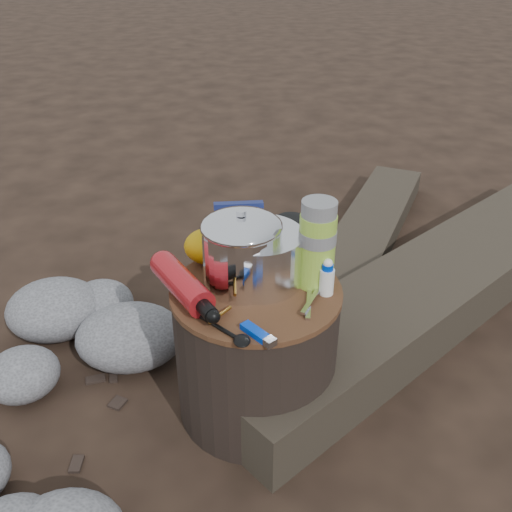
{
  "coord_description": "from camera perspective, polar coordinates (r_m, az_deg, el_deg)",
  "views": [
    {
      "loc": [
        -0.09,
        -1.14,
        1.15
      ],
      "look_at": [
        0.0,
        0.0,
        0.48
      ],
      "focal_mm": 39.66,
      "sensor_mm": 36.0,
      "label": 1
    }
  ],
  "objects": [
    {
      "name": "log_main",
      "position": [
        2.08,
        18.74,
        -2.24
      ],
      "size": [
        1.79,
        1.5,
        0.17
      ],
      "primitive_type": "cube",
      "rotation": [
        0.0,
        0.0,
        -0.91
      ],
      "color": "#342C23",
      "rests_on": "ground"
    },
    {
      "name": "camping_pot",
      "position": [
        1.35,
        -1.45,
        0.57
      ],
      "size": [
        0.19,
        0.19,
        0.19
      ],
      "primitive_type": "cylinder",
      "color": "silver",
      "rests_on": "stump"
    },
    {
      "name": "squeeze_bottle",
      "position": [
        1.35,
        7.16,
        -2.26
      ],
      "size": [
        0.04,
        0.04,
        0.08
      ],
      "primitive_type": "cylinder",
      "color": "white",
      "rests_on": "stump"
    },
    {
      "name": "log_small",
      "position": [
        2.42,
        11.35,
        2.64
      ],
      "size": [
        0.76,
        1.17,
        0.1
      ],
      "primitive_type": "cube",
      "rotation": [
        0.0,
        0.0,
        -0.48
      ],
      "color": "#342C23",
      "rests_on": "ground"
    },
    {
      "name": "food_pouch",
      "position": [
        1.46,
        -1.7,
        2.41
      ],
      "size": [
        0.13,
        0.03,
        0.16
      ],
      "primitive_type": "cube",
      "rotation": [
        0.0,
        0.0,
        0.01
      ],
      "color": "navy",
      "rests_on": "stump"
    },
    {
      "name": "spork",
      "position": [
        1.25,
        -3.67,
        -7.21
      ],
      "size": [
        0.12,
        0.13,
        0.01
      ],
      "primitive_type": null,
      "rotation": [
        0.0,
        0.0,
        0.75
      ],
      "color": "black",
      "rests_on": "stump"
    },
    {
      "name": "pot_grabber",
      "position": [
        1.34,
        5.36,
        -4.41
      ],
      "size": [
        0.09,
        0.15,
        0.01
      ],
      "primitive_type": null,
      "rotation": [
        0.0,
        0.0,
        -0.35
      ],
      "color": "silver",
      "rests_on": "stump"
    },
    {
      "name": "stuff_sack",
      "position": [
        1.47,
        -4.63,
        1.01
      ],
      "size": [
        0.14,
        0.11,
        0.09
      ],
      "primitive_type": "ellipsoid",
      "color": "#DEA50A",
      "rests_on": "stump"
    },
    {
      "name": "stump",
      "position": [
        1.5,
        0.0,
        -9.52
      ],
      "size": [
        0.42,
        0.42,
        0.39
      ],
      "primitive_type": "cylinder",
      "color": "black",
      "rests_on": "ground"
    },
    {
      "name": "foil_windscreen",
      "position": [
        1.38,
        0.29,
        -0.11
      ],
      "size": [
        0.22,
        0.22,
        0.13
      ],
      "primitive_type": "cylinder",
      "color": "silver",
      "rests_on": "stump"
    },
    {
      "name": "ground",
      "position": [
        1.63,
        0.0,
        -14.73
      ],
      "size": [
        60.0,
        60.0,
        0.0
      ],
      "primitive_type": "plane",
      "color": "black",
      "rests_on": "ground"
    },
    {
      "name": "rock_ring",
      "position": [
        1.61,
        -18.76,
        -12.67
      ],
      "size": [
        0.44,
        0.96,
        0.19
      ],
      "primitive_type": null,
      "color": "slate",
      "rests_on": "ground"
    },
    {
      "name": "thermos",
      "position": [
        1.35,
        6.18,
        1.16
      ],
      "size": [
        0.09,
        0.09,
        0.22
      ],
      "primitive_type": "cylinder",
      "color": "#9CCD3C",
      "rests_on": "stump"
    },
    {
      "name": "fuel_bottle",
      "position": [
        1.35,
        -7.48,
        -2.77
      ],
      "size": [
        0.19,
        0.28,
        0.07
      ],
      "primitive_type": null,
      "rotation": [
        0.0,
        0.0,
        0.49
      ],
      "color": "#B11A21",
      "rests_on": "stump"
    },
    {
      "name": "lighter",
      "position": [
        1.23,
        -0.09,
        -7.65
      ],
      "size": [
        0.08,
        0.09,
        0.02
      ],
      "primitive_type": "cube",
      "rotation": [
        0.0,
        0.0,
        0.65
      ],
      "color": "#0033C6",
      "rests_on": "stump"
    },
    {
      "name": "travel_mug",
      "position": [
        1.48,
        3.52,
        1.76
      ],
      "size": [
        0.08,
        0.08,
        0.11
      ],
      "primitive_type": "cylinder",
      "color": "black",
      "rests_on": "stump"
    }
  ]
}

